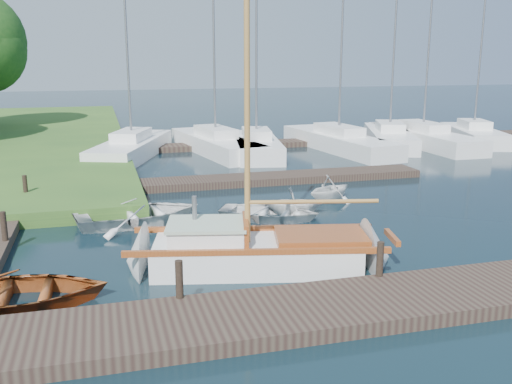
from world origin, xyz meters
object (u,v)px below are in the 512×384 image
object	(u,v)px
tender_c	(269,210)
marina_boat_2	(256,144)
marina_boat_5	(423,136)
tender_d	(330,186)
marina_boat_4	(389,136)
dinghy	(13,289)
mooring_post_1	(179,279)
marina_boat_1	(216,143)
tender_b	(294,199)
tender_a	(139,211)
mooring_post_4	(4,226)
marina_boat_3	(338,140)
marina_boat_0	(132,146)
marina_boat_6	(474,134)
sailboat	(262,254)
mooring_post_2	(380,259)
mooring_post_5	(25,186)

from	to	relation	value
tender_c	marina_boat_2	bearing A→B (deg)	15.40
marina_boat_5	tender_d	bearing A→B (deg)	135.96
marina_boat_4	dinghy	bearing A→B (deg)	155.26
mooring_post_1	tender_c	size ratio (longest dim) A/B	0.25
marina_boat_1	marina_boat_2	xyz separation A→B (m)	(1.95, -1.35, 0.03)
dinghy	marina_boat_1	size ratio (longest dim) A/B	0.41
tender_b	marina_boat_1	bearing A→B (deg)	13.73
dinghy	marina_boat_5	xyz separation A→B (m)	(20.42, 17.75, 0.18)
mooring_post_1	marina_boat_5	bearing A→B (deg)	47.84
tender_c	marina_boat_5	bearing A→B (deg)	-17.20
tender_a	marina_boat_1	xyz separation A→B (m)	(5.06, 12.87, 0.15)
tender_d	tender_c	bearing A→B (deg)	96.51
mooring_post_4	marina_boat_3	world-z (taller)	marina_boat_3
marina_boat_1	marina_boat_4	world-z (taller)	marina_boat_4
mooring_post_4	tender_d	world-z (taller)	mooring_post_4
tender_a	marina_boat_3	size ratio (longest dim) A/B	0.34
tender_a	marina_boat_1	bearing A→B (deg)	-31.45
marina_boat_1	marina_boat_5	xyz separation A→B (m)	(12.38, -0.72, 0.02)
tender_a	marina_boat_0	xyz separation A→B (m)	(0.56, 12.70, 0.16)
mooring_post_1	marina_boat_2	size ratio (longest dim) A/B	0.07
tender_d	marina_boat_2	xyz separation A→B (m)	(0.07, 10.35, 0.05)
tender_c	tender_d	bearing A→B (deg)	-28.20
dinghy	tender_b	bearing A→B (deg)	-54.06
mooring_post_1	marina_boat_4	bearing A→B (deg)	51.94
marina_boat_3	marina_boat_5	xyz separation A→B (m)	(5.49, 0.20, 0.00)
mooring_post_1	tender_d	xyz separation A→B (m)	(6.61, 7.92, -0.17)
mooring_post_1	marina_boat_5	world-z (taller)	marina_boat_5
mooring_post_4	marina_boat_4	distance (m)	23.96
tender_b	tender_a	bearing A→B (deg)	100.44
mooring_post_4	marina_boat_6	size ratio (longest dim) A/B	0.08
sailboat	tender_d	xyz separation A→B (m)	(4.29, 5.96, 0.18)
dinghy	tender_d	bearing A→B (deg)	-53.23
tender_a	tender_d	xyz separation A→B (m)	(6.95, 1.18, 0.12)
sailboat	marina_boat_6	world-z (taller)	marina_boat_6
mooring_post_2	tender_b	bearing A→B (deg)	88.23
marina_boat_5	mooring_post_2	bearing A→B (deg)	145.96
marina_boat_5	marina_boat_6	distance (m)	3.55
mooring_post_5	marina_boat_5	size ratio (longest dim) A/B	0.07
mooring_post_1	tender_a	size ratio (longest dim) A/B	0.20
tender_b	marina_boat_3	bearing A→B (deg)	-15.59
mooring_post_5	tender_d	size ratio (longest dim) A/B	0.40
tender_c	dinghy	bearing A→B (deg)	153.94
marina_boat_3	marina_boat_6	size ratio (longest dim) A/B	1.14
mooring_post_2	marina_boat_0	world-z (taller)	marina_boat_0
marina_boat_2	sailboat	bearing A→B (deg)	175.29
tender_b	tender_d	xyz separation A→B (m)	(1.91, 1.48, 0.01)
tender_b	mooring_post_4	bearing A→B (deg)	113.25
marina_boat_0	marina_boat_6	distance (m)	20.44
tender_b	mooring_post_1	bearing A→B (deg)	157.74
mooring_post_1	tender_b	size ratio (longest dim) A/B	0.41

